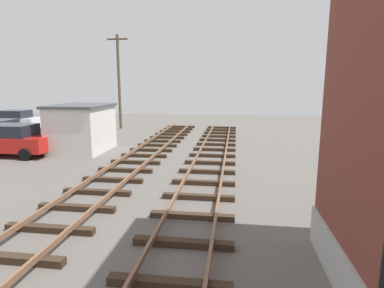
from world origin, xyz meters
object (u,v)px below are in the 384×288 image
at_px(parked_car_red, 13,140).
at_px(utility_pole_far, 119,80).
at_px(parked_car_white, 15,120).
at_px(control_hut, 82,128).

height_order(parked_car_red, utility_pole_far, utility_pole_far).
bearing_deg(parked_car_white, utility_pole_far, 17.72).
bearing_deg(control_hut, utility_pole_far, 97.18).
relative_size(control_hut, parked_car_white, 0.90).
relative_size(parked_car_white, utility_pole_far, 0.52).
xyz_separation_m(control_hut, utility_pole_far, (-1.22, 9.70, 2.85)).
distance_m(control_hut, utility_pole_far, 10.18).
distance_m(control_hut, parked_car_red, 3.66).
bearing_deg(parked_car_white, parked_car_red, -53.96).
distance_m(control_hut, parked_car_white, 11.88).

